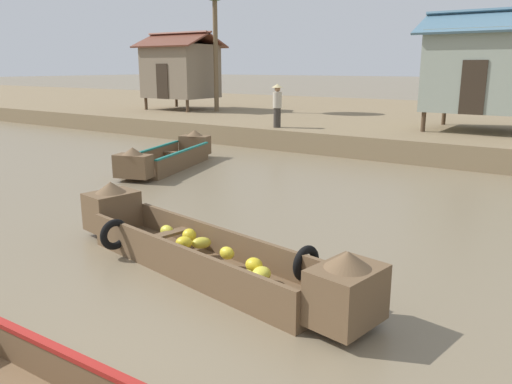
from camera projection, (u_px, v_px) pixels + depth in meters
The scene contains 7 objects.
ground_plane at pixel (390, 203), 11.80m from camera, with size 300.00×300.00×0.00m, color #7A6B51.
riverbank_strip at pixel (504, 126), 23.63m from camera, with size 160.00×20.00×0.77m, color #7F6B4C.
banana_boat at pixel (203, 250), 7.78m from camera, with size 5.95×1.86×1.01m.
cargo_boat_upstream at pixel (168, 157), 15.79m from camera, with size 2.28×4.66×0.95m.
stilt_house_left at pixel (180, 70), 27.61m from camera, with size 4.12×3.31×4.09m.
stilt_house_mid_left at pixel (485, 69), 18.22m from camera, with size 4.34×3.66×4.26m.
vendor_person at pixel (277, 103), 19.57m from camera, with size 0.44×0.44×1.66m.
Camera 1 is at (3.88, -1.16, 3.07)m, focal length 35.78 mm.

